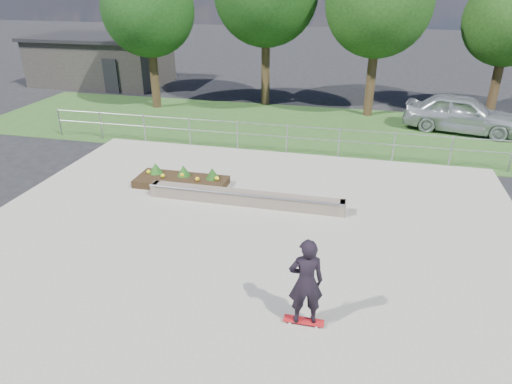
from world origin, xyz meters
TOP-DOWN VIEW (x-y plane):
  - ground at (0.00, 0.00)m, footprint 120.00×120.00m
  - grass_verge at (0.00, 11.00)m, footprint 30.00×8.00m
  - concrete_slab at (0.00, 0.00)m, footprint 15.00×15.00m
  - fence at (0.00, 7.50)m, footprint 20.06×0.06m
  - building at (-14.00, 18.00)m, footprint 8.40×5.40m
  - tree_far_left at (-8.00, 13.00)m, footprint 4.55×4.55m
  - tree_mid_right at (3.00, 14.00)m, footprint 4.90×4.90m
  - tree_far_right at (9.00, 15.50)m, footprint 4.20×4.20m
  - grind_ledge at (-0.44, 2.75)m, footprint 6.00×0.44m
  - planter_bed at (-2.83, 3.64)m, footprint 3.00×1.20m
  - skateboarder at (2.03, -2.10)m, footprint 0.80×0.60m
  - parked_car at (7.05, 12.20)m, footprint 5.17×2.94m

SIDE VIEW (x-z plane):
  - ground at x=0.00m, z-range 0.00..0.00m
  - grass_verge at x=0.00m, z-range 0.00..0.02m
  - concrete_slab at x=0.00m, z-range 0.00..0.06m
  - planter_bed at x=-2.83m, z-range -0.06..0.55m
  - grind_ledge at x=-0.44m, z-range 0.05..0.48m
  - fence at x=0.00m, z-range 0.17..1.37m
  - parked_car at x=7.05m, z-range 0.00..1.66m
  - skateboarder at x=2.03m, z-range 0.09..2.02m
  - building at x=-14.00m, z-range 0.01..3.01m
  - tree_far_right at x=9.00m, z-range 1.18..7.78m
  - tree_far_left at x=-8.00m, z-range 1.28..8.43m
  - tree_mid_right at x=3.00m, z-range 1.38..9.08m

